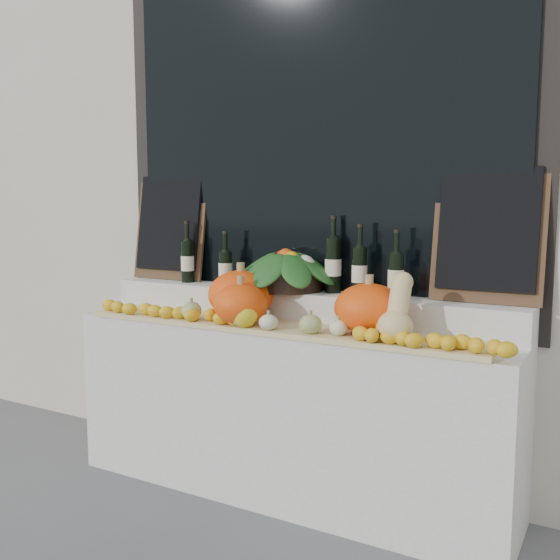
% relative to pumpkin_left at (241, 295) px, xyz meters
% --- Properties ---
extents(storefront_facade, '(7.00, 0.94, 4.50)m').
position_rel_pumpkin_left_xyz_m(storefront_facade, '(0.24, 0.78, 1.22)').
color(storefront_facade, beige).
rests_on(storefront_facade, ground).
extents(display_sill, '(2.30, 0.55, 0.88)m').
position_rel_pumpkin_left_xyz_m(display_sill, '(0.24, 0.06, -0.59)').
color(display_sill, silver).
rests_on(display_sill, ground).
extents(rear_tier, '(2.30, 0.25, 0.16)m').
position_rel_pumpkin_left_xyz_m(rear_tier, '(0.24, 0.21, -0.07)').
color(rear_tier, silver).
rests_on(rear_tier, display_sill).
extents(straw_bedding, '(2.10, 0.32, 0.02)m').
position_rel_pumpkin_left_xyz_m(straw_bedding, '(0.24, -0.06, -0.14)').
color(straw_bedding, tan).
rests_on(straw_bedding, display_sill).
extents(pumpkin_left, '(0.43, 0.43, 0.25)m').
position_rel_pumpkin_left_xyz_m(pumpkin_left, '(0.00, 0.00, 0.00)').
color(pumpkin_left, '#FF520D').
rests_on(pumpkin_left, straw_bedding).
extents(pumpkin_right, '(0.42, 0.42, 0.23)m').
position_rel_pumpkin_left_xyz_m(pumpkin_right, '(0.70, -0.02, -0.01)').
color(pumpkin_right, '#FF520D').
rests_on(pumpkin_right, straw_bedding).
extents(pumpkin_center, '(0.31, 0.31, 0.20)m').
position_rel_pumpkin_left_xyz_m(pumpkin_center, '(0.09, -0.13, -0.02)').
color(pumpkin_center, '#FF520D').
rests_on(pumpkin_center, straw_bedding).
extents(butternut_squash, '(0.15, 0.21, 0.29)m').
position_rel_pumpkin_left_xyz_m(butternut_squash, '(0.87, -0.12, -0.00)').
color(butternut_squash, '#DEBF83').
rests_on(butternut_squash, straw_bedding).
extents(decorative_gourds, '(1.14, 0.17, 0.17)m').
position_rel_pumpkin_left_xyz_m(decorative_gourds, '(0.27, -0.16, -0.07)').
color(decorative_gourds, '#3F6E21').
rests_on(decorative_gourds, straw_bedding).
extents(lemon_heap, '(2.20, 0.16, 0.06)m').
position_rel_pumpkin_left_xyz_m(lemon_heap, '(0.24, -0.17, -0.09)').
color(lemon_heap, gold).
rests_on(lemon_heap, straw_bedding).
extents(produce_bowl, '(0.60, 0.60, 0.23)m').
position_rel_pumpkin_left_xyz_m(produce_bowl, '(0.15, 0.20, 0.12)').
color(produce_bowl, black).
rests_on(produce_bowl, rear_tier).
extents(wine_bottle_far_left, '(0.08, 0.08, 0.35)m').
position_rel_pumpkin_left_xyz_m(wine_bottle_far_left, '(-0.50, 0.20, 0.14)').
color(wine_bottle_far_left, black).
rests_on(wine_bottle_far_left, rear_tier).
extents(wine_bottle_near_left, '(0.08, 0.08, 0.30)m').
position_rel_pumpkin_left_xyz_m(wine_bottle_near_left, '(-0.22, 0.19, 0.11)').
color(wine_bottle_near_left, black).
rests_on(wine_bottle_near_left, rear_tier).
extents(wine_bottle_tall, '(0.08, 0.08, 0.39)m').
position_rel_pumpkin_left_xyz_m(wine_bottle_tall, '(0.41, 0.24, 0.15)').
color(wine_bottle_tall, black).
rests_on(wine_bottle_tall, rear_tier).
extents(wine_bottle_near_right, '(0.08, 0.08, 0.35)m').
position_rel_pumpkin_left_xyz_m(wine_bottle_near_right, '(0.57, 0.19, 0.14)').
color(wine_bottle_near_right, black).
rests_on(wine_bottle_near_right, rear_tier).
extents(wine_bottle_far_right, '(0.08, 0.08, 0.33)m').
position_rel_pumpkin_left_xyz_m(wine_bottle_far_right, '(0.76, 0.17, 0.12)').
color(wine_bottle_far_right, black).
rests_on(wine_bottle_far_right, rear_tier).
extents(chalkboard_left, '(0.50, 0.12, 0.62)m').
position_rel_pumpkin_left_xyz_m(chalkboard_left, '(-0.68, 0.28, 0.33)').
color(chalkboard_left, '#4C331E').
rests_on(chalkboard_left, rear_tier).
extents(chalkboard_right, '(0.50, 0.12, 0.62)m').
position_rel_pumpkin_left_xyz_m(chalkboard_right, '(1.16, 0.28, 0.33)').
color(chalkboard_right, '#4C331E').
rests_on(chalkboard_right, rear_tier).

